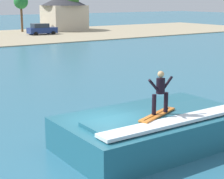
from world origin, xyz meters
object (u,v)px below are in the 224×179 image
house_gabled_white (64,11)px  tree_short_bushy (71,3)px  surfboard (157,115)px  tree_tall_bare (21,2)px  wave_crest (153,129)px  surfer (160,90)px  car_far_shore (42,29)px

house_gabled_white → tree_short_bushy: size_ratio=1.24×
tree_short_bushy → surfboard: bearing=-115.3°
house_gabled_white → tree_tall_bare: 7.81m
wave_crest → surfer: size_ratio=4.50×
car_far_shore → house_gabled_white: bearing=39.1°
surfer → house_gabled_white: house_gabled_white is taller
car_far_shore → tree_tall_bare: tree_tall_bare is taller
surfer → car_far_shore: (16.57, 47.25, -1.40)m
tree_tall_bare → tree_short_bushy: (8.40, -2.16, -0.11)m
tree_short_bushy → house_gabled_white: bearing=123.6°
surfer → house_gabled_white: (23.57, 52.93, 1.19)m
surfboard → house_gabled_white: (23.68, 52.94, 2.10)m
wave_crest → tree_tall_bare: tree_tall_bare is taller
surfboard → surfer: bearing=4.1°
surfer → tree_short_bushy: bearing=64.8°
tree_short_bushy → tree_tall_bare: bearing=165.6°
wave_crest → tree_short_bushy: size_ratio=1.09×
surfer → surfboard: bearing=-175.9°
wave_crest → surfer: surfer is taller
surfboard → car_far_shore: (16.69, 47.26, -0.49)m
surfer → tree_short_bushy: tree_short_bushy is taller
surfer → tree_tall_bare: bearing=73.5°
surfboard → tree_tall_bare: (16.09, 53.90, 3.61)m
surfer → car_far_shore: surfer is taller
car_far_shore → surfer: bearing=-109.3°
wave_crest → surfboard: 0.97m
car_far_shore → tree_short_bushy: bearing=29.9°
surfboard → wave_crest: bearing=64.7°
car_far_shore → house_gabled_white: house_gabled_white is taller
wave_crest → car_far_shore: bearing=70.6°
tree_short_bushy → wave_crest: bearing=-115.3°
surfboard → car_far_shore: size_ratio=0.48×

